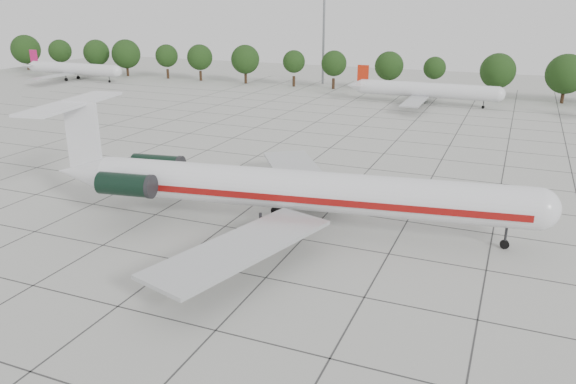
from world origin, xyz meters
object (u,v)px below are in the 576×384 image
bg_airliner_a (73,69)px  main_airliner (276,188)px  bg_airliner_c (426,90)px  floodlight_mast (324,25)px

bg_airliner_a → main_airliner: bearing=-38.5°
bg_airliner_c → floodlight_mast: floodlight_mast is taller
main_airliner → floodlight_mast: size_ratio=1.88×
bg_airliner_c → floodlight_mast: size_ratio=1.11×
bg_airliner_a → bg_airliner_c: same height
bg_airliner_a → floodlight_mast: bearing=16.9°
floodlight_mast → bg_airliner_c: bearing=-34.0°
bg_airliner_a → bg_airliner_c: bearing=-0.2°
main_airliner → floodlight_mast: (-26.62, 90.18, 10.29)m
bg_airliner_c → floodlight_mast: (-28.86, 19.44, 11.37)m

